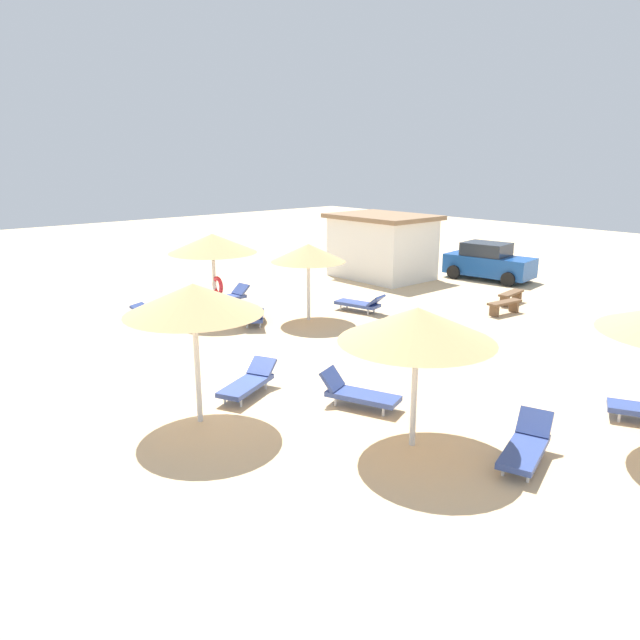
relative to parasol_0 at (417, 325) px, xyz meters
The scene contains 16 objects.
ground_plane 5.78m from the parasol_0, 169.12° to the right, with size 80.00×80.00×0.00m, color #DBBA8C.
parasol_0 is the anchor object (origin of this frame).
parasol_1 11.60m from the parasol_0, 167.82° to the left, with size 3.13×3.13×2.99m.
parasol_2 9.85m from the parasol_0, 151.94° to the left, with size 2.60×2.60×2.71m.
parasol_4 4.64m from the parasol_0, 145.28° to the right, with size 2.92×2.92×3.09m.
lounger_0 3.08m from the parasol_0, 165.86° to the left, with size 1.96×1.25×0.80m.
lounger_1 13.20m from the parasol_0, 163.49° to the left, with size 0.79×1.93×0.72m.
lounger_2 10.15m from the parasol_0, 163.33° to the left, with size 1.87×1.64×0.78m.
lounger_4 4.99m from the parasol_0, 167.92° to the right, with size 1.37×1.99×0.70m.
lounger_5 3.08m from the parasol_0, 29.67° to the left, with size 1.18×1.96×0.79m.
lounger_6 11.94m from the parasol_0, behind, with size 2.00×1.37×0.65m.
lounger_7 10.96m from the parasol_0, 140.52° to the left, with size 1.98×1.05×0.73m.
bench_0 13.36m from the parasol_0, 113.39° to the left, with size 0.59×1.54×0.49m.
bench_1 11.68m from the parasol_0, 113.33° to the left, with size 0.58×1.54×0.49m.
parked_car 17.99m from the parasol_0, 118.95° to the left, with size 4.20×2.43×1.72m.
beach_cabana 17.42m from the parasol_0, 135.12° to the left, with size 4.71×3.56×2.98m.
Camera 1 is at (12.22, -7.75, 5.64)m, focal length 33.89 mm.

